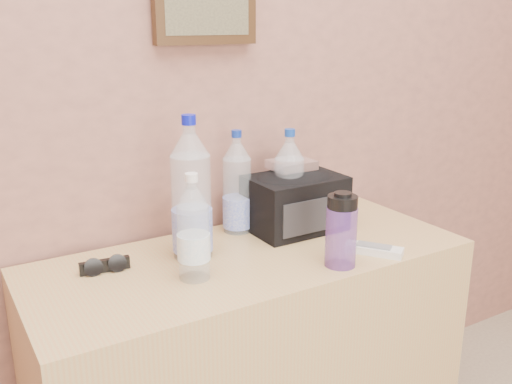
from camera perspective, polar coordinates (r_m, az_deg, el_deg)
dresser at (r=1.71m, az=-0.43°, el=-17.67°), size 1.18×0.49×0.74m
pet_large_a at (r=1.48m, az=-6.49°, el=-0.38°), size 0.10×0.10×0.38m
pet_large_b at (r=1.66m, az=-1.91°, el=0.45°), size 0.08×0.08×0.30m
pet_large_c at (r=1.64m, az=3.31°, el=0.38°), size 0.08×0.08×0.31m
pet_small at (r=1.36m, az=-6.29°, el=-4.12°), size 0.08×0.08×0.26m
nalgene_bottle at (r=1.45m, az=8.52°, el=-3.78°), size 0.08×0.08×0.19m
sunglasses at (r=1.48m, az=-14.90°, el=-7.12°), size 0.13×0.06×0.03m
ac_remote at (r=1.57m, az=11.70°, el=-5.68°), size 0.13×0.15×0.02m
toiletry_bag at (r=1.69m, az=3.92°, el=-0.74°), size 0.27×0.20×0.18m
foil_packet at (r=1.67m, az=3.58°, el=2.75°), size 0.12×0.10×0.03m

